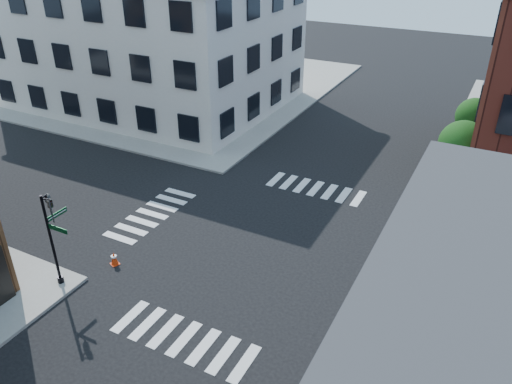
{
  "coord_description": "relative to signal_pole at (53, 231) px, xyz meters",
  "views": [
    {
      "loc": [
        9.14,
        -18.43,
        14.48
      ],
      "look_at": [
        -0.93,
        0.9,
        2.5
      ],
      "focal_mm": 35.0,
      "sensor_mm": 36.0,
      "label": 1
    }
  ],
  "objects": [
    {
      "name": "ground",
      "position": [
        6.72,
        6.68,
        -2.86
      ],
      "size": [
        120.0,
        120.0,
        0.0
      ],
      "primitive_type": "plane",
      "color": "black",
      "rests_on": "ground"
    },
    {
      "name": "sidewalk_nw",
      "position": [
        -14.28,
        27.68,
        -2.78
      ],
      "size": [
        30.0,
        30.0,
        0.15
      ],
      "primitive_type": "cube",
      "color": "gray",
      "rests_on": "ground"
    },
    {
      "name": "building_nw",
      "position": [
        -12.28,
        22.68,
        2.64
      ],
      "size": [
        22.0,
        16.0,
        11.0
      ],
      "primitive_type": "cube",
      "color": "silver",
      "rests_on": "ground"
    },
    {
      "name": "tree_near",
      "position": [
        14.28,
        16.65,
        0.3
      ],
      "size": [
        2.69,
        2.69,
        4.49
      ],
      "color": "black",
      "rests_on": "ground"
    },
    {
      "name": "tree_far",
      "position": [
        14.28,
        22.65,
        0.02
      ],
      "size": [
        2.43,
        2.43,
        4.07
      ],
      "color": "black",
      "rests_on": "ground"
    },
    {
      "name": "signal_pole",
      "position": [
        0.0,
        0.0,
        0.0
      ],
      "size": [
        1.29,
        1.24,
        4.6
      ],
      "color": "black",
      "rests_on": "ground"
    },
    {
      "name": "traffic_cone",
      "position": [
        1.02,
        2.15,
        -2.52
      ],
      "size": [
        0.5,
        0.5,
        0.7
      ],
      "rotation": [
        0.0,
        0.0,
        -0.43
      ],
      "color": "red",
      "rests_on": "ground"
    }
  ]
}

